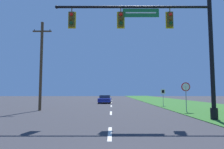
{
  "coord_description": "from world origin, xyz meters",
  "views": [
    {
      "loc": [
        0.09,
        -2.49,
        1.73
      ],
      "look_at": [
        0.0,
        29.12,
        4.49
      ],
      "focal_mm": 32.0,
      "sensor_mm": 36.0,
      "label": 1
    }
  ],
  "objects_px": {
    "signal_mast": "(168,39)",
    "route_sign_post": "(164,94)",
    "stop_sign": "(186,90)",
    "utility_pole_near": "(42,64)",
    "car_ahead": "(106,99)"
  },
  "relations": [
    {
      "from": "route_sign_post",
      "to": "utility_pole_near",
      "type": "distance_m",
      "value": 14.41
    },
    {
      "from": "stop_sign",
      "to": "utility_pole_near",
      "type": "bearing_deg",
      "value": 172.9
    },
    {
      "from": "signal_mast",
      "to": "utility_pole_near",
      "type": "bearing_deg",
      "value": 148.33
    },
    {
      "from": "utility_pole_near",
      "to": "signal_mast",
      "type": "bearing_deg",
      "value": -31.67
    },
    {
      "from": "signal_mast",
      "to": "route_sign_post",
      "type": "distance_m",
      "value": 12.73
    },
    {
      "from": "route_sign_post",
      "to": "utility_pole_near",
      "type": "relative_size",
      "value": 0.24
    },
    {
      "from": "car_ahead",
      "to": "utility_pole_near",
      "type": "height_order",
      "value": "utility_pole_near"
    },
    {
      "from": "car_ahead",
      "to": "route_sign_post",
      "type": "relative_size",
      "value": 2.11
    },
    {
      "from": "route_sign_post",
      "to": "stop_sign",
      "type": "bearing_deg",
      "value": -89.01
    },
    {
      "from": "car_ahead",
      "to": "route_sign_post",
      "type": "xyz_separation_m",
      "value": [
        7.31,
        -6.74,
        0.92
      ]
    },
    {
      "from": "stop_sign",
      "to": "route_sign_post",
      "type": "height_order",
      "value": "stop_sign"
    },
    {
      "from": "car_ahead",
      "to": "utility_pole_near",
      "type": "bearing_deg",
      "value": -114.7
    },
    {
      "from": "car_ahead",
      "to": "stop_sign",
      "type": "distance_m",
      "value": 15.85
    },
    {
      "from": "route_sign_post",
      "to": "signal_mast",
      "type": "bearing_deg",
      "value": -102.66
    },
    {
      "from": "route_sign_post",
      "to": "utility_pole_near",
      "type": "height_order",
      "value": "utility_pole_near"
    }
  ]
}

